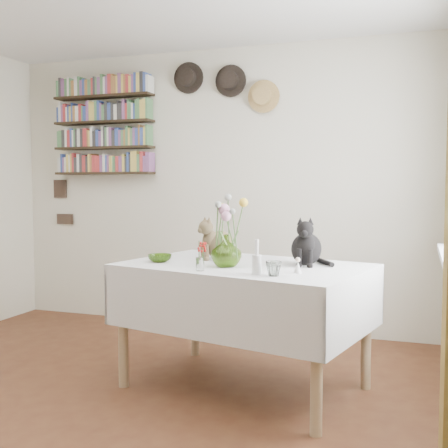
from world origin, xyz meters
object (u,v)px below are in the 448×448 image
at_px(tabby_cat, 220,237).
at_px(bookshelf_unit, 104,126).
at_px(black_cat, 306,240).
at_px(dining_table, 244,295).
at_px(flower_vase, 226,251).

xyz_separation_m(tabby_cat, bookshelf_unit, (-1.58, 1.16, 0.90)).
xyz_separation_m(tabby_cat, black_cat, (0.60, -0.07, 0.01)).
bearing_deg(black_cat, bookshelf_unit, 144.09).
relative_size(dining_table, flower_vase, 8.45).
bearing_deg(dining_table, bookshelf_unit, 143.38).
bearing_deg(tabby_cat, black_cat, 33.78).
bearing_deg(dining_table, flower_vase, -116.23).
xyz_separation_m(flower_vase, bookshelf_unit, (-1.74, 1.49, 0.95)).
bearing_deg(bookshelf_unit, tabby_cat, -36.25).
height_order(tabby_cat, flower_vase, tabby_cat).
distance_m(dining_table, bookshelf_unit, 2.57).
height_order(black_cat, bookshelf_unit, bookshelf_unit).
xyz_separation_m(black_cat, bookshelf_unit, (-2.18, 1.23, 0.90)).
relative_size(tabby_cat, bookshelf_unit, 0.29).
height_order(flower_vase, bookshelf_unit, bookshelf_unit).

